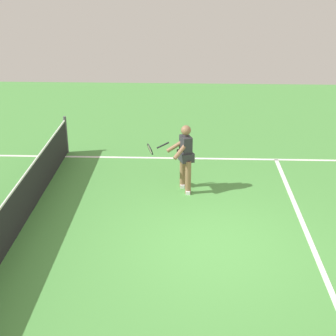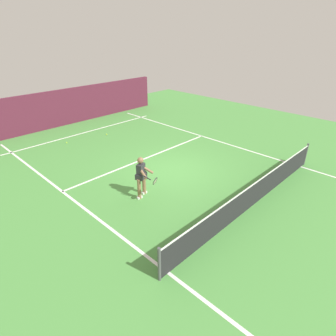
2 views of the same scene
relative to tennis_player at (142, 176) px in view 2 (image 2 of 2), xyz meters
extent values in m
plane|color=#4C9342|center=(-2.29, -0.61, -0.85)|extent=(24.80, 24.80, 0.00)
cube|color=#561E33|center=(-2.29, -9.85, 0.23)|extent=(13.41, 0.24, 2.17)
cube|color=white|center=(-2.29, -7.65, -0.84)|extent=(9.41, 0.10, 0.01)
cube|color=white|center=(-2.29, -2.40, -0.84)|extent=(8.41, 0.10, 0.01)
cube|color=white|center=(-6.50, -0.61, -0.84)|extent=(0.10, 17.08, 0.01)
cube|color=white|center=(1.91, -0.61, -0.84)|extent=(0.10, 17.08, 0.01)
cylinder|color=#4C4C51|center=(-6.80, 3.18, -0.34)|extent=(0.08, 0.08, 1.01)
cylinder|color=#4C4C51|center=(2.21, 3.18, -0.34)|extent=(0.08, 0.08, 1.01)
cube|color=#232326|center=(-2.29, 3.18, -0.40)|extent=(8.93, 0.02, 0.89)
cube|color=white|center=(-2.29, 3.18, 0.07)|extent=(8.93, 0.02, 0.04)
cylinder|color=#8C6647|center=(-0.17, -0.09, -0.46)|extent=(0.13, 0.13, 0.78)
cylinder|color=#8C6647|center=(0.17, 0.03, -0.46)|extent=(0.13, 0.13, 0.78)
cube|color=white|center=(-0.17, -0.09, -0.81)|extent=(0.20, 0.10, 0.08)
cube|color=white|center=(0.17, 0.03, -0.81)|extent=(0.20, 0.10, 0.08)
cube|color=#2D2D33|center=(0.00, -0.03, 0.19)|extent=(0.37, 0.30, 0.52)
cube|color=#2D2D33|center=(0.00, -0.03, -0.01)|extent=(0.47, 0.40, 0.20)
sphere|color=#8C6647|center=(0.00, -0.03, 0.59)|extent=(0.22, 0.22, 0.22)
cylinder|color=#8C6647|center=(-0.19, 0.06, 0.21)|extent=(0.40, 0.40, 0.37)
cylinder|color=#8C6647|center=(0.09, 0.16, 0.21)|extent=(0.13, 0.48, 0.37)
cylinder|color=black|center=(0.17, 0.48, 0.17)|extent=(0.14, 0.29, 0.14)
torus|color=black|center=(0.07, 0.76, 0.11)|extent=(0.31, 0.21, 0.28)
cylinder|color=beige|center=(0.07, 0.76, 0.11)|extent=(0.26, 0.17, 0.23)
sphere|color=#D1E533|center=(-0.61, -6.84, -0.81)|extent=(0.07, 0.07, 0.07)
sphere|color=#D1E533|center=(-2.83, -6.40, -0.81)|extent=(0.07, 0.07, 0.07)
camera|label=1|loc=(-10.38, -0.04, 4.17)|focal=53.90mm
camera|label=2|loc=(5.60, 6.78, 4.72)|focal=30.11mm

